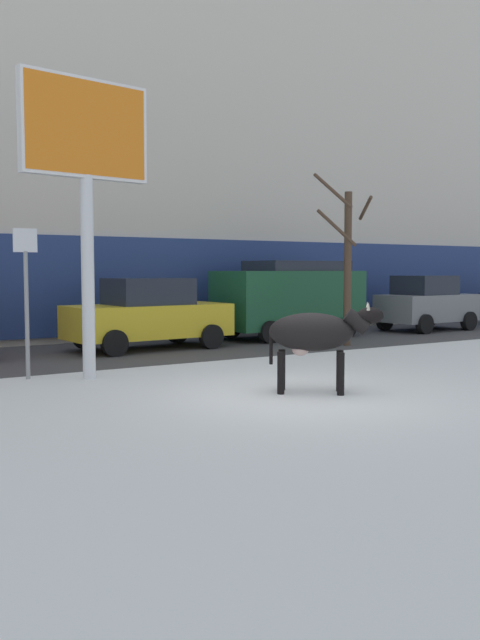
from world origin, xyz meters
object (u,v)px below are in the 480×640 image
(pedestrian_by_cars, at_px, (285,305))
(street_sign, at_px, (26,290))
(billboard, at_px, (86,147))
(car_yellow_sedan, at_px, (148,314))
(car_grey_hatchback, at_px, (426,303))
(bare_tree_right_lot, at_px, (347,259))
(car_darkgreen_van, at_px, (290,297))
(cow_black, at_px, (315,334))

(pedestrian_by_cars, distance_m, street_sign, 11.68)
(billboard, xyz_separation_m, car_yellow_sedan, (2.95, 3.80, -3.41))
(car_grey_hatchback, distance_m, street_sign, 14.60)
(bare_tree_right_lot, bearing_deg, car_grey_hatchback, 21.37)
(pedestrian_by_cars, bearing_deg, street_sign, -150.38)
(billboard, bearing_deg, bare_tree_right_lot, 12.12)
(car_yellow_sedan, bearing_deg, car_darkgreen_van, 5.58)
(billboard, distance_m, car_yellow_sedan, 5.89)
(cow_black, xyz_separation_m, billboard, (-2.69, 3.42, 3.32))
(cow_black, height_order, street_sign, street_sign)
(cow_black, relative_size, car_grey_hatchback, 0.49)
(bare_tree_right_lot, height_order, street_sign, bare_tree_right_lot)
(cow_black, height_order, car_yellow_sedan, car_yellow_sedan)
(car_grey_hatchback, xyz_separation_m, pedestrian_by_cars, (-4.09, 2.54, -0.05))
(car_yellow_sedan, height_order, bare_tree_right_lot, bare_tree_right_lot)
(car_darkgreen_van, height_order, pedestrian_by_cars, car_darkgreen_van)
(cow_black, distance_m, car_yellow_sedan, 7.23)
(car_darkgreen_van, xyz_separation_m, pedestrian_by_cars, (1.29, 2.06, -0.36))
(car_grey_hatchback, bearing_deg, pedestrian_by_cars, 148.12)
(car_yellow_sedan, bearing_deg, billboard, -127.84)
(cow_black, relative_size, car_yellow_sedan, 0.41)
(car_grey_hatchback, bearing_deg, bare_tree_right_lot, -158.63)
(cow_black, xyz_separation_m, pedestrian_by_cars, (6.45, 9.76, -0.11))
(bare_tree_right_lot, xyz_separation_m, street_sign, (-8.80, -1.10, -0.67))
(cow_black, height_order, car_darkgreen_van, car_darkgreen_van)
(car_yellow_sedan, bearing_deg, street_sign, -140.80)
(bare_tree_right_lot, bearing_deg, billboard, -167.88)
(car_grey_hatchback, height_order, pedestrian_by_cars, car_grey_hatchback)
(pedestrian_by_cars, bearing_deg, car_grey_hatchback, -31.88)
(billboard, relative_size, bare_tree_right_lot, 1.20)
(car_yellow_sedan, relative_size, pedestrian_by_cars, 2.48)
(billboard, distance_m, car_darkgreen_van, 9.45)
(cow_black, bearing_deg, bare_tree_right_lot, 44.88)
(cow_black, bearing_deg, car_darkgreen_van, 56.17)
(pedestrian_by_cars, height_order, street_sign, street_sign)
(billboard, height_order, car_darkgreen_van, billboard)
(billboard, height_order, pedestrian_by_cars, billboard)
(car_grey_hatchback, xyz_separation_m, street_sign, (-14.22, -3.22, 0.74))
(car_yellow_sedan, bearing_deg, cow_black, -92.11)
(bare_tree_right_lot, bearing_deg, street_sign, -172.90)
(cow_black, relative_size, pedestrian_by_cars, 1.01)
(billboard, bearing_deg, car_yellow_sedan, 52.16)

